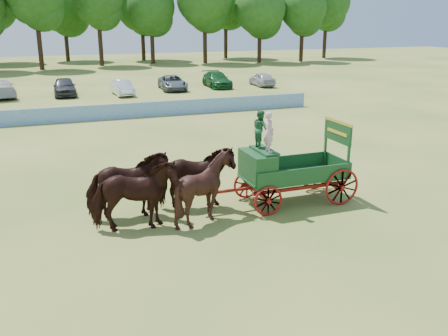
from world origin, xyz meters
TOP-DOWN VIEW (x-y plane):
  - ground at (0.00, 0.00)m, footprint 160.00×160.00m
  - horse_lead_left at (-4.85, -0.94)m, footprint 2.91×1.57m
  - horse_lead_right at (-4.85, 0.16)m, footprint 2.80×1.29m
  - horse_wheel_left at (-2.45, -0.94)m, footprint 2.55×2.38m
  - horse_wheel_right at (-2.45, 0.16)m, footprint 2.98×1.76m
  - farm_dray at (0.55, -0.37)m, footprint 6.00×2.00m
  - sponsor_banner at (-1.00, 18.00)m, footprint 26.00×0.08m
  - parked_cars at (-6.61, 30.49)m, footprint 41.93×7.04m

SIDE VIEW (x-z plane):
  - ground at x=0.00m, z-range 0.00..0.00m
  - sponsor_banner at x=-1.00m, z-range 0.00..1.05m
  - parked_cars at x=-6.61m, z-range -0.08..1.57m
  - horse_lead_left at x=-4.85m, z-range 0.00..2.36m
  - horse_lead_right at x=-4.85m, z-range 0.00..2.36m
  - horse_wheel_right at x=-2.45m, z-range 0.00..2.36m
  - horse_wheel_left at x=-2.45m, z-range 0.00..2.36m
  - farm_dray at x=0.55m, z-range -0.25..3.33m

